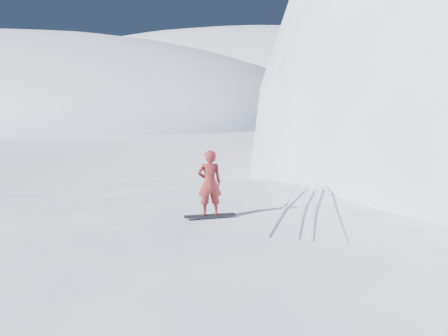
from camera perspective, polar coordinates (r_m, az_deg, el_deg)
The scene contains 4 objects.
far_ridge_c at distance 125.27m, azimuth 2.14°, elevation 7.50°, with size 140.00×90.00×36.00m, color white.
snowboard at distance 13.00m, azimuth -1.64°, elevation -5.46°, with size 1.35×0.25×0.02m, color black.
snowboarder at distance 12.79m, azimuth -1.66°, elevation -1.72°, with size 0.62×0.41×1.71m, color maroon.
board_tracks at distance 14.12m, azimuth 9.75°, elevation -4.30°, with size 2.50×5.97×0.04m.
Camera 1 is at (2.08, -7.84, 5.92)m, focal length 40.00 mm.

